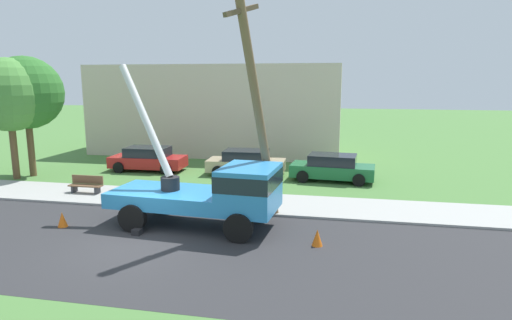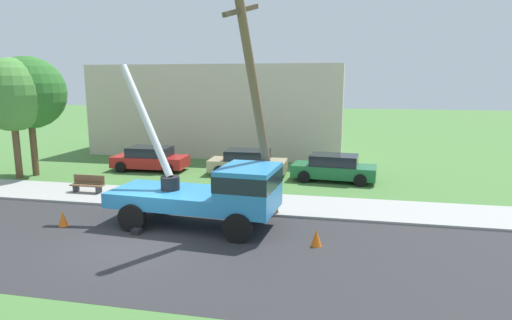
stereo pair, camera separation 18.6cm
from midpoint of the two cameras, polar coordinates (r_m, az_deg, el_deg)
The scene contains 14 objects.
ground_plane at distance 25.93m, azimuth -3.31°, elevation -1.43°, with size 120.00×120.00×0.00m, color #477538.
road_asphalt at distance 15.12m, azimuth -15.46°, elevation -10.60°, with size 80.00×7.64×0.01m, color #2B2B2D.
sidewalk_strip at distance 19.78m, azimuth -8.33°, elevation -5.16°, with size 80.00×3.12×0.10m, color #9E9E99.
utility_truck at distance 15.83m, azimuth -5.09°, elevation -3.97°, with size 6.74×3.22×5.98m.
leaning_utility_pole at distance 15.75m, azimuth 0.43°, elevation 7.36°, with size 1.54×2.99×8.75m.
traffic_cone_ahead at distance 14.47m, azimuth 8.32°, elevation -10.12°, with size 0.36×0.36×0.56m, color orange.
traffic_cone_behind at distance 17.67m, azimuth -23.81°, elevation -7.10°, with size 0.36×0.36×0.56m, color orange.
parked_sedan_red at distance 26.63m, azimuth -13.59°, elevation 0.17°, with size 4.45×2.10×1.42m.
parked_sedan_tan at distance 24.72m, azimuth -0.88°, elevation -0.31°, with size 4.46×2.13×1.42m.
parked_sedan_green at distance 23.57m, azimuth 10.44°, elevation -1.03°, with size 4.54×2.27×1.42m.
park_bench at distance 22.02m, azimuth -21.05°, elevation -3.04°, with size 1.60×0.45×0.90m.
roadside_tree_near at distance 27.15m, azimuth -27.59°, elevation 7.83°, with size 3.98×3.98×6.66m.
roadside_tree_far at distance 26.76m, azimuth -29.35°, elevation 7.48°, with size 3.91×3.91×6.54m.
lowrise_building_backdrop at distance 32.37m, azimuth -4.68°, elevation 6.66°, with size 18.00×6.00×6.40m, color beige.
Camera 2 is at (6.76, -12.46, 5.35)m, focal length 30.36 mm.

